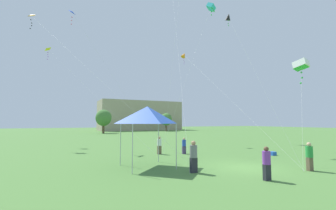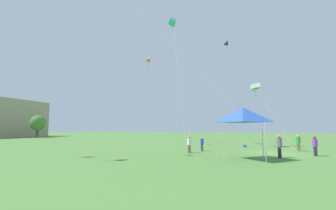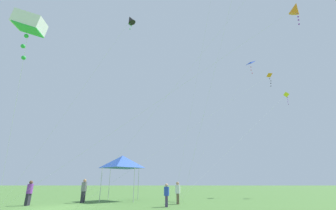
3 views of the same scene
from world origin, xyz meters
name	(u,v)px [view 3 (image 3 of 3)]	position (x,y,z in m)	size (l,w,h in m)	color
ground_plane	(60,208)	(0.00, 0.00, 0.00)	(220.00, 220.00, 0.00)	#4C7A38
festival_tent	(122,162)	(-5.62, 2.76, 3.42)	(3.16, 3.16, 3.99)	#B7B7BC
person_grey_shirt	(84,190)	(-3.71, 0.09, 1.00)	(0.44, 0.44, 1.85)	#282833
person_blue_shirt	(167,194)	(-0.40, 7.03, 0.81)	(0.35, 0.35, 1.50)	#473860
person_white_shirt	(178,192)	(-2.54, 7.87, 0.87)	(0.38, 0.38, 1.62)	brown
person_purple_shirt	(29,192)	(-1.27, -2.99, 0.92)	(0.40, 0.40, 1.70)	#282833
kite_orange_delta_1	(268,76)	(-14.67, 22.27, 16.80)	(12.03, 22.84, 17.34)	silver
kite_yellow_delta_2	(286,96)	(-12.62, 23.20, 12.79)	(10.21, 16.18, 13.31)	silver
kite_black_diamond_4	(130,20)	(2.92, 4.44, 12.63)	(0.87, 7.38, 13.06)	silver
kite_blue_delta_5	(250,63)	(-9.91, 17.88, 16.32)	(8.23, 10.80, 16.91)	silver
kite_white_box_6	(30,24)	(8.25, 1.24, 7.99)	(5.99, 4.06, 8.51)	silver
kite_orange_diamond_7	(294,9)	(4.41, 15.36, 12.21)	(2.45, 18.34, 12.74)	silver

